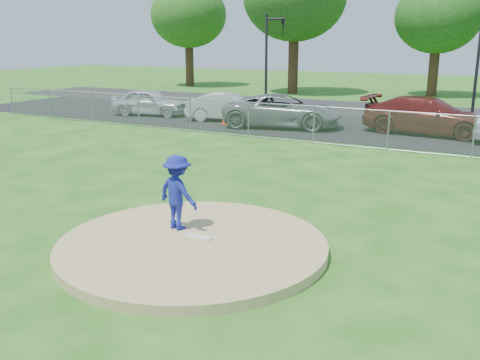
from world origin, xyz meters
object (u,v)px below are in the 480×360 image
(tree_far_left, at_px, (188,5))
(tree_center, at_px, (439,6))
(traffic_signal_left, at_px, (270,52))
(parked_car_white, at_px, (229,107))
(parked_car_darkred, at_px, (428,116))
(parked_car_silver, at_px, (150,102))
(parked_car_gray, at_px, (282,111))
(traffic_cone, at_px, (225,117))
(pitcher, at_px, (178,192))

(tree_far_left, xyz_separation_m, tree_center, (21.00, 1.00, -0.59))
(traffic_signal_left, relative_size, parked_car_white, 1.29)
(parked_car_white, bearing_deg, parked_car_darkred, -102.04)
(tree_far_left, bearing_deg, parked_car_darkred, -35.04)
(tree_far_left, bearing_deg, parked_car_white, -51.22)
(parked_car_silver, distance_m, parked_car_gray, 8.18)
(traffic_cone, bearing_deg, parked_car_white, 110.87)
(tree_center, relative_size, parked_car_gray, 1.75)
(tree_center, bearing_deg, traffic_signal_left, -122.90)
(tree_center, bearing_deg, parked_car_silver, -122.85)
(tree_far_left, bearing_deg, parked_car_silver, -62.79)
(parked_car_white, bearing_deg, parked_car_silver, 76.60)
(traffic_signal_left, height_order, parked_car_darkred, traffic_signal_left)
(pitcher, relative_size, parked_car_white, 0.37)
(tree_far_left, relative_size, parked_car_silver, 2.53)
(traffic_signal_left, bearing_deg, traffic_cone, -81.66)
(parked_car_white, height_order, parked_car_gray, parked_car_gray)
(parked_car_gray, bearing_deg, parked_car_white, 67.03)
(parked_car_darkred, bearing_deg, traffic_cone, 105.46)
(traffic_cone, xyz_separation_m, parked_car_silver, (-5.29, 0.82, 0.39))
(tree_center, height_order, parked_car_white, tree_center)
(traffic_cone, distance_m, parked_car_gray, 2.96)
(traffic_signal_left, distance_m, parked_car_silver, 8.22)
(pitcher, relative_size, traffic_cone, 2.39)
(tree_far_left, height_order, parked_car_silver, tree_far_left)
(parked_car_gray, relative_size, parked_car_darkred, 0.99)
(traffic_cone, relative_size, parked_car_silver, 0.16)
(pitcher, relative_size, parked_car_silver, 0.38)
(parked_car_gray, bearing_deg, tree_far_left, 30.42)
(parked_car_silver, relative_size, parked_car_gray, 0.76)
(tree_far_left, height_order, tree_center, tree_far_left)
(tree_center, xyz_separation_m, parked_car_gray, (-3.80, -18.87, -5.68))
(traffic_signal_left, distance_m, traffic_cone, 8.04)
(parked_car_silver, bearing_deg, traffic_cone, -111.12)
(traffic_cone, xyz_separation_m, parked_car_darkred, (9.38, 1.75, 0.49))
(tree_center, relative_size, traffic_cone, 14.76)
(tree_center, bearing_deg, parked_car_darkred, -81.31)
(pitcher, xyz_separation_m, parked_car_white, (-7.41, 15.19, -0.27))
(traffic_cone, xyz_separation_m, parked_car_gray, (2.88, 0.50, 0.45))
(parked_car_gray, bearing_deg, pitcher, -177.71)
(tree_far_left, bearing_deg, pitcher, -56.73)
(tree_far_left, xyz_separation_m, parked_car_white, (13.92, -17.32, -6.33))
(traffic_cone, bearing_deg, traffic_signal_left, 98.34)
(parked_car_gray, bearing_deg, tree_center, -24.88)
(tree_far_left, xyz_separation_m, parked_car_gray, (17.20, -17.87, -6.27))
(traffic_signal_left, xyz_separation_m, traffic_cone, (1.08, -7.37, -3.02))
(pitcher, distance_m, traffic_cone, 15.80)
(traffic_signal_left, distance_m, pitcher, 23.10)
(tree_far_left, distance_m, traffic_signal_left, 17.60)
(traffic_signal_left, xyz_separation_m, parked_car_white, (0.68, -6.32, -2.64))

